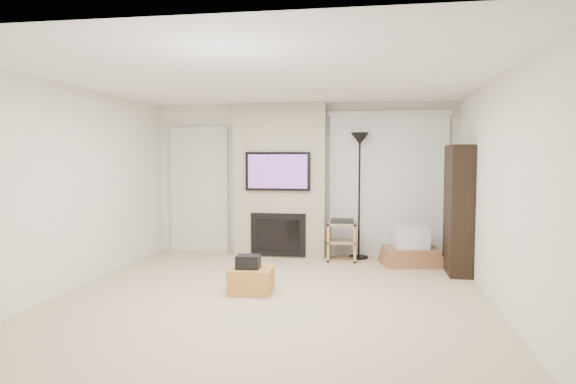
% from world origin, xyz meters
% --- Properties ---
extents(floor, '(5.00, 5.50, 0.00)m').
position_xyz_m(floor, '(0.00, 0.00, 0.00)').
color(floor, beige).
rests_on(floor, ground).
extents(ceiling, '(5.00, 5.50, 0.00)m').
position_xyz_m(ceiling, '(0.00, 0.00, 2.50)').
color(ceiling, white).
rests_on(ceiling, wall_back).
extents(wall_back, '(5.00, 0.00, 2.50)m').
position_xyz_m(wall_back, '(0.00, 2.75, 1.25)').
color(wall_back, white).
rests_on(wall_back, ground).
extents(wall_front, '(5.00, 0.00, 2.50)m').
position_xyz_m(wall_front, '(0.00, -2.75, 1.25)').
color(wall_front, white).
rests_on(wall_front, ground).
extents(wall_left, '(0.00, 5.50, 2.50)m').
position_xyz_m(wall_left, '(-2.50, 0.00, 1.25)').
color(wall_left, white).
rests_on(wall_left, ground).
extents(wall_right, '(0.00, 5.50, 2.50)m').
position_xyz_m(wall_right, '(2.50, 0.00, 1.25)').
color(wall_right, white).
rests_on(wall_right, ground).
extents(hvac_vent, '(0.35, 0.18, 0.01)m').
position_xyz_m(hvac_vent, '(0.40, 0.80, 2.50)').
color(hvac_vent, silver).
rests_on(hvac_vent, ceiling).
extents(ottoman, '(0.53, 0.53, 0.30)m').
position_xyz_m(ottoman, '(-0.28, 0.19, 0.15)').
color(ottoman, '#C0853C').
rests_on(ottoman, floor).
extents(black_bag, '(0.29, 0.24, 0.16)m').
position_xyz_m(black_bag, '(-0.31, 0.15, 0.38)').
color(black_bag, black).
rests_on(black_bag, ottoman).
extents(fireplace_wall, '(1.50, 0.47, 2.50)m').
position_xyz_m(fireplace_wall, '(-0.35, 2.54, 1.24)').
color(fireplace_wall, '#B8AC92').
rests_on(fireplace_wall, floor).
extents(entry_door, '(1.02, 0.11, 2.14)m').
position_xyz_m(entry_door, '(-1.80, 2.71, 1.05)').
color(entry_door, silver).
rests_on(entry_door, floor).
extents(vertical_blinds, '(1.98, 0.10, 2.37)m').
position_xyz_m(vertical_blinds, '(1.40, 2.70, 1.27)').
color(vertical_blinds, silver).
rests_on(vertical_blinds, floor).
extents(floor_lamp, '(0.30, 0.30, 2.02)m').
position_xyz_m(floor_lamp, '(0.94, 2.49, 1.59)').
color(floor_lamp, black).
rests_on(floor_lamp, floor).
extents(av_stand, '(0.45, 0.38, 0.66)m').
position_xyz_m(av_stand, '(0.69, 2.25, 0.35)').
color(av_stand, tan).
rests_on(av_stand, floor).
extents(box_stack, '(0.97, 0.79, 0.58)m').
position_xyz_m(box_stack, '(1.74, 2.11, 0.22)').
color(box_stack, '#9A6641').
rests_on(box_stack, floor).
extents(bookshelf, '(0.30, 0.80, 1.80)m').
position_xyz_m(bookshelf, '(2.34, 1.66, 0.90)').
color(bookshelf, black).
rests_on(bookshelf, floor).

